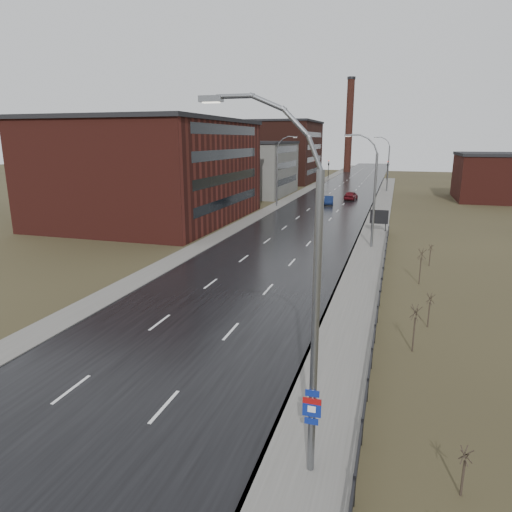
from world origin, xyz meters
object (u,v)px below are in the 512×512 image
Objects in this scene: streetlight_main at (305,301)px; car_near at (329,201)px; car_far at (351,196)px; billboard at (379,218)px.

streetlight_main is 2.79× the size of car_near.
streetlight_main is 65.69m from car_near.
car_far is (-5.56, 72.24, -5.25)m from streetlight_main.
car_near is (-9.19, 22.16, -1.09)m from billboard.
streetlight_main reaches higher than car_far.
streetlight_main is 4.46× the size of billboard.
billboard reaches higher than car_far.
billboard is at bearing 108.12° from car_far.
streetlight_main reaches higher than car_near.
streetlight_main reaches higher than billboard.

